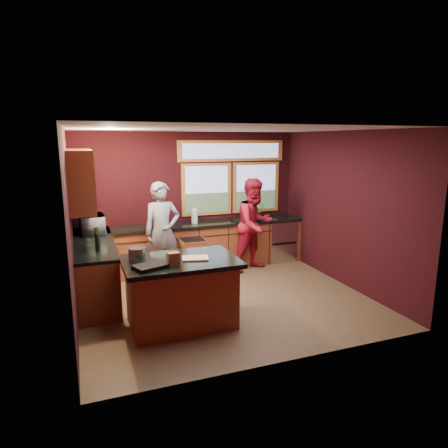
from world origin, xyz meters
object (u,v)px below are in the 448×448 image
person_red (255,225)px  cutting_board (195,258)px  person_grey (162,232)px  stock_pot (137,254)px  island (181,292)px

person_red → cutting_board: 2.61m
person_red → cutting_board: (-1.77, -1.92, 0.05)m
person_grey → stock_pot: person_grey is taller
stock_pot → person_red: bearing=34.3°
island → stock_pot: (-0.55, 0.15, 0.56)m
person_grey → stock_pot: 1.86m
stock_pot → island: bearing=-15.3°
island → cutting_board: bearing=-14.0°
person_red → person_grey: bearing=160.8°
cutting_board → stock_pot: stock_pot is taller
person_grey → person_red: person_red is taller
island → person_red: (1.97, 1.87, 0.43)m
person_grey → cutting_board: (0.06, -1.92, 0.05)m
person_grey → person_red: bearing=-4.6°
cutting_board → person_red: bearing=47.3°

